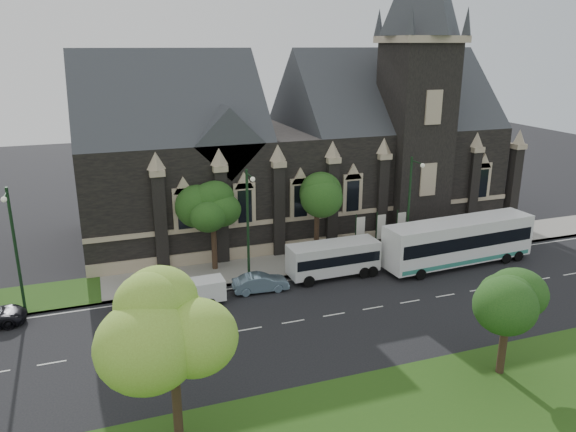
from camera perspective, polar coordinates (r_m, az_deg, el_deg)
name	(u,v)px	position (r m, az deg, el deg)	size (l,w,h in m)	color
ground	(334,315)	(38.63, 4.78, -10.13)	(160.00, 160.00, 0.00)	black
sidewalk	(288,264)	(46.59, -0.02, -5.00)	(80.00, 5.00, 0.15)	gray
museum	(305,147)	(54.44, 1.79, 7.15)	(40.00, 17.70, 29.90)	black
tree_park_near	(175,313)	(25.20, -11.57, -9.82)	(4.42, 4.42, 8.56)	black
tree_park_east	(509,296)	(32.75, 21.91, -7.69)	(3.40, 3.40, 6.28)	black
tree_walk_right	(319,192)	(46.95, 3.18, 2.54)	(4.08, 4.08, 7.80)	black
tree_walk_left	(214,202)	(44.37, -7.62, 1.42)	(3.91, 3.91, 7.64)	black
street_lamp_near	(410,203)	(47.09, 12.53, 1.30)	(0.36, 1.88, 9.00)	#163119
street_lamp_mid	(248,220)	(41.58, -4.11, -0.45)	(0.36, 1.88, 9.00)	#163119
street_lamp_far	(15,245)	(40.63, -26.41, -2.71)	(0.36, 1.88, 9.00)	#163119
banner_flag_left	(359,232)	(47.70, 7.32, -1.65)	(0.90, 0.10, 4.00)	#163119
banner_flag_center	(379,229)	(48.60, 9.43, -1.38)	(0.90, 0.10, 4.00)	#163119
banner_flag_right	(400,227)	(49.57, 11.45, -1.12)	(0.90, 0.10, 4.00)	#163119
tour_coach	(459,241)	(48.10, 17.24, -2.48)	(13.54, 3.71, 3.91)	white
shuttle_bus	(334,257)	(43.93, 4.73, -4.29)	(7.36, 2.70, 2.82)	silver
box_trailer	(208,289)	(40.24, -8.26, -7.50)	(3.31, 1.94, 1.76)	white
sedan	(261,283)	(41.66, -2.86, -6.90)	(1.46, 4.18, 1.38)	gray
car_far_red	(148,299)	(40.25, -14.24, -8.27)	(1.76, 4.38, 1.49)	maroon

